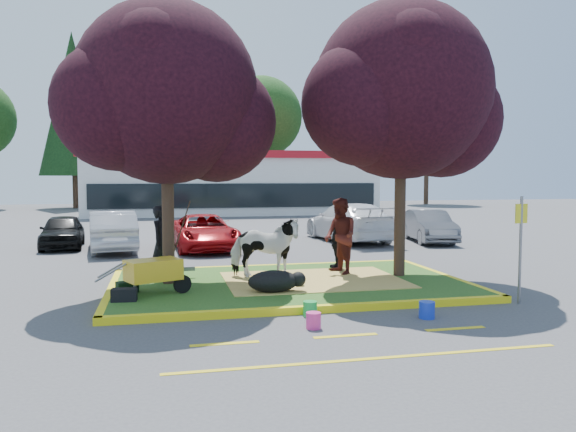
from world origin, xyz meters
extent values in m
plane|color=#424244|center=(0.00, 0.00, 0.00)|extent=(90.00, 90.00, 0.00)
cube|color=#27551A|center=(0.00, 0.00, 0.07)|extent=(8.00, 5.00, 0.15)
cube|color=yellow|center=(0.00, -2.58, 0.07)|extent=(8.30, 0.16, 0.15)
cube|color=yellow|center=(0.00, 2.58, 0.07)|extent=(8.30, 0.16, 0.15)
cube|color=yellow|center=(-4.08, 0.00, 0.07)|extent=(0.16, 5.30, 0.15)
cube|color=yellow|center=(4.08, 0.00, 0.07)|extent=(0.16, 5.30, 0.15)
cube|color=#DDC35B|center=(0.60, 0.00, 0.15)|extent=(4.20, 3.00, 0.01)
cylinder|color=black|center=(-2.80, 0.40, 1.91)|extent=(0.28, 0.28, 3.53)
sphere|color=black|center=(-2.80, 0.40, 4.56)|extent=(4.20, 4.20, 4.20)
sphere|color=black|center=(-1.64, 0.60, 3.93)|extent=(2.86, 2.86, 2.86)
sphere|color=black|center=(-3.85, 0.10, 4.18)|extent=(2.86, 2.86, 2.86)
cylinder|color=black|center=(2.90, 0.20, 2.00)|extent=(0.28, 0.28, 3.70)
sphere|color=black|center=(2.90, 0.20, 4.77)|extent=(4.40, 4.40, 4.40)
sphere|color=black|center=(4.11, 0.40, 4.11)|extent=(2.99, 2.99, 2.99)
sphere|color=black|center=(1.80, -0.10, 4.37)|extent=(2.99, 2.99, 2.99)
cube|color=yellow|center=(-2.00, -4.20, 0.00)|extent=(1.10, 0.12, 0.01)
cube|color=yellow|center=(0.00, -4.20, 0.00)|extent=(1.10, 0.12, 0.01)
cube|color=yellow|center=(2.00, -4.20, 0.00)|extent=(1.10, 0.12, 0.01)
cube|color=yellow|center=(0.00, -5.40, 0.00)|extent=(6.00, 0.10, 0.01)
cube|color=silver|center=(2.00, 28.00, 2.00)|extent=(20.00, 8.00, 4.00)
cube|color=#A5111A|center=(2.00, 28.00, 4.15)|extent=(20.40, 8.40, 0.50)
cube|color=black|center=(2.00, 23.95, 1.40)|extent=(19.00, 0.10, 1.60)
cylinder|color=black|center=(-10.00, 37.00, 1.96)|extent=(0.44, 0.44, 3.92)
cone|color=black|center=(-10.00, 37.00, 8.68)|extent=(5.60, 5.60, 11.90)
cylinder|color=black|center=(-2.00, 38.50, 1.54)|extent=(0.44, 0.44, 3.08)
sphere|color=#143811|center=(-2.00, 38.50, 6.82)|extent=(6.16, 6.16, 6.16)
cylinder|color=black|center=(6.00, 37.50, 1.82)|extent=(0.44, 0.44, 3.64)
sphere|color=#143811|center=(6.00, 37.50, 8.06)|extent=(7.28, 7.28, 7.28)
cylinder|color=black|center=(14.00, 38.00, 1.75)|extent=(0.44, 0.44, 3.50)
cone|color=black|center=(14.00, 38.00, 7.75)|extent=(5.00, 5.00, 10.62)
cylinder|color=black|center=(22.00, 37.00, 1.61)|extent=(0.44, 0.44, 3.22)
sphere|color=#143811|center=(22.00, 37.00, 7.13)|extent=(6.44, 6.44, 6.44)
imported|color=white|center=(-0.52, 0.45, 0.91)|extent=(1.96, 1.44, 1.51)
ellipsoid|color=black|center=(-0.62, -1.19, 0.39)|extent=(1.27, 1.02, 0.48)
imported|color=black|center=(-2.95, 0.99, 1.05)|extent=(0.71, 0.78, 1.79)
imported|color=#481814|center=(1.49, 0.68, 1.12)|extent=(0.90, 1.07, 1.95)
imported|color=black|center=(1.69, 1.63, 0.81)|extent=(0.39, 0.79, 1.31)
cylinder|color=black|center=(-2.53, -0.83, 0.35)|extent=(0.39, 0.23, 0.39)
cylinder|color=slate|center=(-3.52, -1.07, 0.29)|extent=(0.04, 0.04, 0.28)
cylinder|color=slate|center=(-3.52, -0.59, 0.29)|extent=(0.04, 0.04, 0.28)
cube|color=gold|center=(-3.13, -0.83, 0.67)|extent=(1.26, 1.04, 0.44)
cylinder|color=slate|center=(-3.95, -1.07, 0.70)|extent=(0.67, 0.32, 0.36)
cylinder|color=slate|center=(-3.95, -0.59, 0.70)|extent=(0.67, 0.32, 0.36)
cube|color=black|center=(-3.70, -1.37, 0.28)|extent=(0.51, 0.30, 0.25)
cube|color=black|center=(-3.69, -0.50, 0.27)|extent=(0.50, 0.40, 0.23)
cylinder|color=slate|center=(4.30, -2.70, 1.12)|extent=(0.06, 0.06, 2.24)
cube|color=yellow|center=(4.30, -2.70, 1.88)|extent=(0.31, 0.09, 0.40)
cylinder|color=green|center=(-0.23, -2.80, 0.14)|extent=(0.27, 0.27, 0.29)
cylinder|color=#E63387|center=(-0.40, -3.64, 0.14)|extent=(0.32, 0.32, 0.28)
cylinder|color=#1935C9|center=(1.85, -3.42, 0.16)|extent=(0.37, 0.37, 0.31)
imported|color=black|center=(-6.55, 9.16, 0.62)|extent=(1.73, 3.72, 1.23)
imported|color=#B0B2B8|center=(-4.66, 7.80, 0.71)|extent=(2.05, 4.49, 1.43)
imported|color=#A20D11|center=(-1.48, 7.50, 0.64)|extent=(2.48, 4.73, 1.27)
imported|color=silver|center=(4.53, 8.89, 0.78)|extent=(2.65, 5.56, 1.57)
imported|color=#5A5C62|center=(7.59, 7.85, 0.65)|extent=(2.08, 4.11, 1.29)
camera|label=1|loc=(-2.94, -12.89, 2.63)|focal=35.00mm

